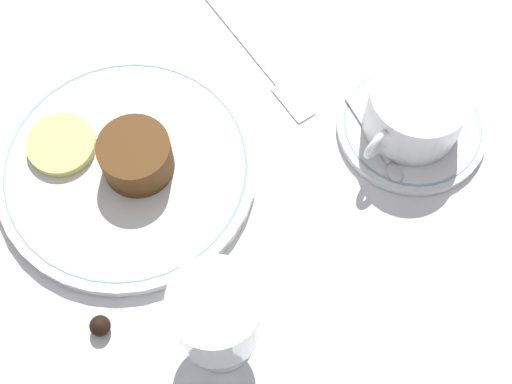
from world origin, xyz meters
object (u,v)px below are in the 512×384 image
(dessert_cake, at_px, (136,156))
(dinner_plate, at_px, (127,169))
(coffee_cup, at_px, (415,108))
(wine_glass, at_px, (216,316))
(fork, at_px, (267,68))

(dessert_cake, bearing_deg, dinner_plate, -45.21)
(coffee_cup, bearing_deg, dessert_cake, -34.75)
(wine_glass, xyz_separation_m, dessert_cake, (-0.06, -0.18, -0.05))
(dinner_plate, relative_size, coffee_cup, 2.08)
(coffee_cup, distance_m, wine_glass, 0.29)
(dinner_plate, distance_m, wine_glass, 0.21)
(coffee_cup, bearing_deg, dinner_plate, -35.23)
(fork, bearing_deg, coffee_cup, 108.04)
(coffee_cup, xyz_separation_m, dessert_cake, (0.23, -0.16, -0.01))
(dinner_plate, relative_size, dessert_cake, 3.69)
(dinner_plate, relative_size, wine_glass, 1.97)
(dinner_plate, height_order, fork, dinner_plate)
(dinner_plate, distance_m, dessert_cake, 0.03)
(dinner_plate, bearing_deg, wine_glass, 74.75)
(coffee_cup, xyz_separation_m, wine_glass, (0.29, 0.02, 0.05))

